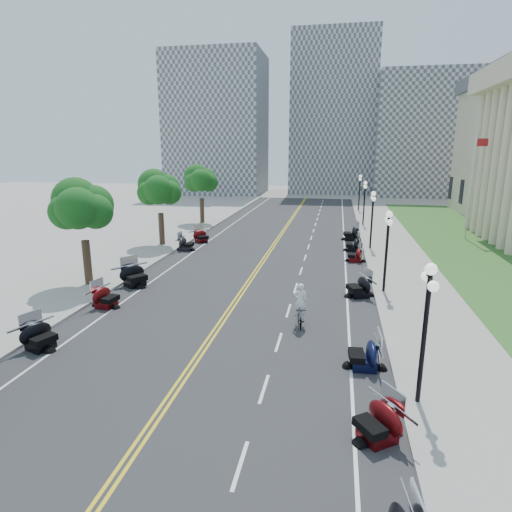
# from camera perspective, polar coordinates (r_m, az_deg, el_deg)

# --- Properties ---
(ground) EXTENTS (160.00, 160.00, 0.00)m
(ground) POSITION_cam_1_polar(r_m,az_deg,el_deg) (24.24, -3.24, -6.79)
(ground) COLOR gray
(road) EXTENTS (16.00, 90.00, 0.01)m
(road) POSITION_cam_1_polar(r_m,az_deg,el_deg) (33.56, 0.86, -0.79)
(road) COLOR #333335
(road) RESTS_ON ground
(centerline_yellow_a) EXTENTS (0.12, 90.00, 0.00)m
(centerline_yellow_a) POSITION_cam_1_polar(r_m,az_deg,el_deg) (33.58, 0.65, -0.76)
(centerline_yellow_a) COLOR yellow
(centerline_yellow_a) RESTS_ON road
(centerline_yellow_b) EXTENTS (0.12, 90.00, 0.00)m
(centerline_yellow_b) POSITION_cam_1_polar(r_m,az_deg,el_deg) (33.54, 1.06, -0.78)
(centerline_yellow_b) COLOR yellow
(centerline_yellow_b) RESTS_ON road
(edge_line_north) EXTENTS (0.12, 90.00, 0.00)m
(edge_line_north) POSITION_cam_1_polar(r_m,az_deg,el_deg) (33.11, 11.84, -1.29)
(edge_line_north) COLOR white
(edge_line_north) RESTS_ON road
(edge_line_south) EXTENTS (0.12, 90.00, 0.00)m
(edge_line_south) POSITION_cam_1_polar(r_m,az_deg,el_deg) (35.19, -9.47, -0.26)
(edge_line_south) COLOR white
(edge_line_south) RESTS_ON road
(lane_dash_3) EXTENTS (0.12, 2.00, 0.00)m
(lane_dash_3) POSITION_cam_1_polar(r_m,az_deg,el_deg) (13.38, -2.12, -26.06)
(lane_dash_3) COLOR white
(lane_dash_3) RESTS_ON road
(lane_dash_4) EXTENTS (0.12, 2.00, 0.00)m
(lane_dash_4) POSITION_cam_1_polar(r_m,az_deg,el_deg) (16.57, 1.08, -17.26)
(lane_dash_4) COLOR white
(lane_dash_4) RESTS_ON road
(lane_dash_5) EXTENTS (0.12, 2.00, 0.00)m
(lane_dash_5) POSITION_cam_1_polar(r_m,az_deg,el_deg) (20.06, 3.04, -11.38)
(lane_dash_5) COLOR white
(lane_dash_5) RESTS_ON road
(lane_dash_6) EXTENTS (0.12, 2.00, 0.00)m
(lane_dash_6) POSITION_cam_1_polar(r_m,az_deg,el_deg) (23.71, 4.36, -7.26)
(lane_dash_6) COLOR white
(lane_dash_6) RESTS_ON road
(lane_dash_7) EXTENTS (0.12, 2.00, 0.00)m
(lane_dash_7) POSITION_cam_1_polar(r_m,az_deg,el_deg) (27.45, 5.30, -4.26)
(lane_dash_7) COLOR white
(lane_dash_7) RESTS_ON road
(lane_dash_8) EXTENTS (0.12, 2.00, 0.00)m
(lane_dash_8) POSITION_cam_1_polar(r_m,az_deg,el_deg) (31.26, 6.01, -1.98)
(lane_dash_8) COLOR white
(lane_dash_8) RESTS_ON road
(lane_dash_9) EXTENTS (0.12, 2.00, 0.00)m
(lane_dash_9) POSITION_cam_1_polar(r_m,az_deg,el_deg) (35.11, 6.57, -0.19)
(lane_dash_9) COLOR white
(lane_dash_9) RESTS_ON road
(lane_dash_10) EXTENTS (0.12, 2.00, 0.00)m
(lane_dash_10) POSITION_cam_1_polar(r_m,az_deg,el_deg) (38.99, 7.02, 1.24)
(lane_dash_10) COLOR white
(lane_dash_10) RESTS_ON road
(lane_dash_11) EXTENTS (0.12, 2.00, 0.00)m
(lane_dash_11) POSITION_cam_1_polar(r_m,az_deg,el_deg) (42.90, 7.38, 2.41)
(lane_dash_11) COLOR white
(lane_dash_11) RESTS_ON road
(lane_dash_12) EXTENTS (0.12, 2.00, 0.00)m
(lane_dash_12) POSITION_cam_1_polar(r_m,az_deg,el_deg) (46.82, 7.68, 3.38)
(lane_dash_12) COLOR white
(lane_dash_12) RESTS_ON road
(lane_dash_13) EXTENTS (0.12, 2.00, 0.00)m
(lane_dash_13) POSITION_cam_1_polar(r_m,az_deg,el_deg) (50.75, 7.94, 4.21)
(lane_dash_13) COLOR white
(lane_dash_13) RESTS_ON road
(lane_dash_14) EXTENTS (0.12, 2.00, 0.00)m
(lane_dash_14) POSITION_cam_1_polar(r_m,az_deg,el_deg) (54.69, 8.16, 4.91)
(lane_dash_14) COLOR white
(lane_dash_14) RESTS_ON road
(lane_dash_15) EXTENTS (0.12, 2.00, 0.00)m
(lane_dash_15) POSITION_cam_1_polar(r_m,az_deg,el_deg) (58.64, 8.35, 5.52)
(lane_dash_15) COLOR white
(lane_dash_15) RESTS_ON road
(lane_dash_16) EXTENTS (0.12, 2.00, 0.00)m
(lane_dash_16) POSITION_cam_1_polar(r_m,az_deg,el_deg) (62.60, 8.52, 6.06)
(lane_dash_16) COLOR white
(lane_dash_16) RESTS_ON road
(lane_dash_17) EXTENTS (0.12, 2.00, 0.00)m
(lane_dash_17) POSITION_cam_1_polar(r_m,az_deg,el_deg) (66.56, 8.67, 6.53)
(lane_dash_17) COLOR white
(lane_dash_17) RESTS_ON road
(lane_dash_18) EXTENTS (0.12, 2.00, 0.00)m
(lane_dash_18) POSITION_cam_1_polar(r_m,az_deg,el_deg) (70.52, 8.80, 6.94)
(lane_dash_18) COLOR white
(lane_dash_18) RESTS_ON road
(lane_dash_19) EXTENTS (0.12, 2.00, 0.00)m
(lane_dash_19) POSITION_cam_1_polar(r_m,az_deg,el_deg) (74.49, 8.92, 7.31)
(lane_dash_19) COLOR white
(lane_dash_19) RESTS_ON road
(sidewalk_north) EXTENTS (5.00, 90.00, 0.15)m
(sidewalk_north) POSITION_cam_1_polar(r_m,az_deg,el_deg) (33.45, 18.87, -1.49)
(sidewalk_north) COLOR #9E9991
(sidewalk_north) RESTS_ON ground
(sidewalk_south) EXTENTS (5.00, 90.00, 0.15)m
(sidewalk_south) POSITION_cam_1_polar(r_m,az_deg,el_deg) (36.77, -15.48, 0.13)
(sidewalk_south) COLOR #9E9991
(sidewalk_south) RESTS_ON ground
(lawn) EXTENTS (9.00, 60.00, 0.10)m
(lawn) POSITION_cam_1_polar(r_m,az_deg,el_deg) (42.58, 26.78, 0.96)
(lawn) COLOR #356023
(lawn) RESTS_ON ground
(distant_block_a) EXTENTS (18.00, 14.00, 26.00)m
(distant_block_a) POSITION_cam_1_polar(r_m,az_deg,el_deg) (87.30, -5.16, 16.94)
(distant_block_a) COLOR gray
(distant_block_a) RESTS_ON ground
(distant_block_b) EXTENTS (16.00, 12.00, 30.00)m
(distant_block_b) POSITION_cam_1_polar(r_m,az_deg,el_deg) (90.19, 10.22, 17.97)
(distant_block_b) COLOR gray
(distant_block_b) RESTS_ON ground
(distant_block_c) EXTENTS (20.00, 14.00, 22.00)m
(distant_block_c) POSITION_cam_1_polar(r_m,az_deg,el_deg) (88.53, 22.19, 14.66)
(distant_block_c) COLOR gray
(distant_block_c) RESTS_ON ground
(street_lamp_1) EXTENTS (0.50, 1.20, 4.90)m
(street_lamp_1) POSITION_cam_1_polar(r_m,az_deg,el_deg) (15.51, 21.51, -9.85)
(street_lamp_1) COLOR black
(street_lamp_1) RESTS_ON sidewalk_north
(street_lamp_2) EXTENTS (0.50, 1.20, 4.90)m
(street_lamp_2) POSITION_cam_1_polar(r_m,az_deg,el_deg) (26.82, 16.98, 0.48)
(street_lamp_2) COLOR black
(street_lamp_2) RESTS_ON sidewalk_north
(street_lamp_3) EXTENTS (0.50, 1.20, 4.90)m
(street_lamp_3) POSITION_cam_1_polar(r_m,az_deg,el_deg) (38.55, 15.19, 4.62)
(street_lamp_3) COLOR black
(street_lamp_3) RESTS_ON sidewalk_north
(street_lamp_4) EXTENTS (0.50, 1.20, 4.90)m
(street_lamp_4) POSITION_cam_1_polar(r_m,az_deg,el_deg) (50.41, 14.22, 6.82)
(street_lamp_4) COLOR black
(street_lamp_4) RESTS_ON sidewalk_north
(street_lamp_5) EXTENTS (0.50, 1.20, 4.90)m
(street_lamp_5) POSITION_cam_1_polar(r_m,az_deg,el_deg) (62.32, 13.62, 8.18)
(street_lamp_5) COLOR black
(street_lamp_5) RESTS_ON sidewalk_north
(flagpole) EXTENTS (1.10, 0.20, 10.00)m
(flagpole) POSITION_cam_1_polar(r_m,az_deg,el_deg) (45.83, 26.74, 8.09)
(flagpole) COLOR silver
(flagpole) RESTS_ON ground
(tree_2) EXTENTS (4.80, 4.80, 9.20)m
(tree_2) POSITION_cam_1_polar(r_m,az_deg,el_deg) (28.82, -22.14, 5.33)
(tree_2) COLOR #235619
(tree_2) RESTS_ON sidewalk_south
(tree_3) EXTENTS (4.80, 4.80, 9.20)m
(tree_3) POSITION_cam_1_polar(r_m,az_deg,el_deg) (39.36, -12.72, 8.12)
(tree_3) COLOR #235619
(tree_3) RESTS_ON sidewalk_south
(tree_4) EXTENTS (4.80, 4.80, 9.20)m
(tree_4) POSITION_cam_1_polar(r_m,az_deg,el_deg) (50.56, -7.32, 9.61)
(tree_4) COLOR #235619
(tree_4) RESTS_ON sidewalk_south
(motorcycle_n_3) EXTENTS (2.59, 2.59, 1.30)m
(motorcycle_n_3) POSITION_cam_1_polar(r_m,az_deg,el_deg) (14.34, 15.95, -20.36)
(motorcycle_n_3) COLOR #590A0C
(motorcycle_n_3) RESTS_ON road
(motorcycle_n_4) EXTENTS (2.01, 2.01, 1.33)m
(motorcycle_n_4) POSITION_cam_1_polar(r_m,az_deg,el_deg) (18.14, 14.25, -12.45)
(motorcycle_n_4) COLOR black
(motorcycle_n_4) RESTS_ON road
(motorcycle_n_6) EXTENTS (2.58, 2.58, 1.38)m
(motorcycle_n_6) POSITION_cam_1_polar(r_m,az_deg,el_deg) (26.31, 13.60, -3.87)
(motorcycle_n_6) COLOR black
(motorcycle_n_6) RESTS_ON road
(motorcycle_n_8) EXTENTS (1.80, 1.80, 1.23)m
(motorcycle_n_8) POSITION_cam_1_polar(r_m,az_deg,el_deg) (34.40, 13.08, 0.27)
(motorcycle_n_8) COLOR #590A0C
(motorcycle_n_8) RESTS_ON road
(motorcycle_n_9) EXTENTS (1.86, 1.86, 1.30)m
(motorcycle_n_9) POSITION_cam_1_polar(r_m,az_deg,el_deg) (37.90, 12.79, 1.60)
(motorcycle_n_9) COLOR black
(motorcycle_n_9) RESTS_ON road
(motorcycle_n_10) EXTENTS (2.37, 2.37, 1.50)m
(motorcycle_n_10) POSITION_cam_1_polar(r_m,az_deg,el_deg) (42.40, 12.58, 3.06)
(motorcycle_n_10) COLOR black
(motorcycle_n_10) RESTS_ON road
(motorcycle_s_4) EXTENTS (2.44, 2.44, 1.33)m
(motorcycle_s_4) POSITION_cam_1_polar(r_m,az_deg,el_deg) (21.42, -26.92, -9.37)
(motorcycle_s_4) COLOR black
(motorcycle_s_4) RESTS_ON road
(motorcycle_s_5) EXTENTS (2.10, 2.10, 1.29)m
(motorcycle_s_5) POSITION_cam_1_polar(r_m,az_deg,el_deg) (25.37, -19.40, -5.08)
(motorcycle_s_5) COLOR #590A0C
(motorcycle_s_5) RESTS_ON road
(motorcycle_s_6) EXTENTS (3.05, 3.05, 1.53)m
(motorcycle_s_6) POSITION_cam_1_polar(r_m,az_deg,el_deg) (28.63, -15.91, -2.40)
(motorcycle_s_6) COLOR black
(motorcycle_s_6) RESTS_ON road
(motorcycle_s_8) EXTENTS (1.91, 1.91, 1.31)m
(motorcycle_s_8) POSITION_cam_1_polar(r_m,az_deg,el_deg) (37.69, -9.35, 1.71)
(motorcycle_s_8) COLOR black
(motorcycle_s_8) RESTS_ON road
(motorcycle_s_9) EXTENTS (2.57, 2.57, 1.27)m
(motorcycle_s_9) POSITION_cam_1_polar(r_m,az_deg,el_deg) (40.84, -7.31, 2.71)
(motorcycle_s_9) COLOR #590A0C
(motorcycle_s_9) RESTS_ON road
(bicycle) EXTENTS (0.78, 1.80, 1.05)m
(bicycle) POSITION_cam_1_polar(r_m,az_deg,el_deg) (21.64, 5.87, -7.99)
(bicycle) COLOR #A51414
(bicycle) RESTS_ON road
(cyclist_rider) EXTENTS (0.69, 0.45, 1.89)m
(cyclist_rider) POSITION_cam_1_polar(r_m,az_deg,el_deg) (21.13, 5.97, -4.29)
(cyclist_rider) COLOR white
(cyclist_rider) RESTS_ON bicycle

